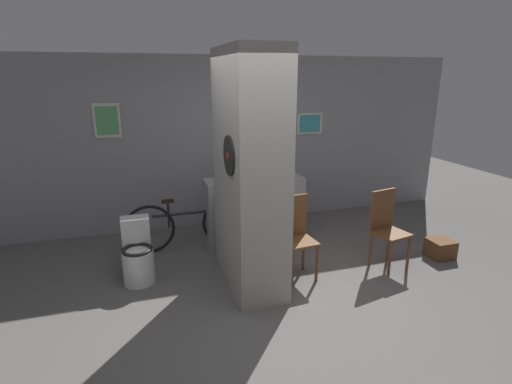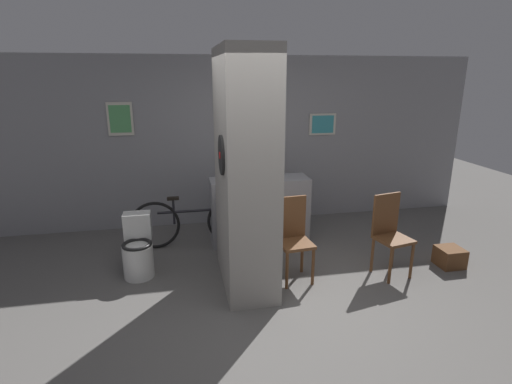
% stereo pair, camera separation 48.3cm
% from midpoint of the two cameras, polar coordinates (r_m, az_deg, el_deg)
% --- Properties ---
extents(ground_plane, '(14.00, 14.00, 0.00)m').
position_cam_midpoint_polar(ground_plane, '(4.31, 4.81, -16.24)').
color(ground_plane, '#5B5956').
extents(wall_back, '(8.00, 0.09, 2.60)m').
position_cam_midpoint_polar(wall_back, '(6.27, -1.55, 7.14)').
color(wall_back, gray).
rests_on(wall_back, ground_plane).
extents(pillar_center, '(0.57, 1.24, 2.60)m').
position_cam_midpoint_polar(pillar_center, '(4.32, 1.63, 2.78)').
color(pillar_center, gray).
rests_on(pillar_center, ground_plane).
extents(counter_shelf, '(1.38, 0.44, 0.93)m').
position_cam_midpoint_polar(counter_shelf, '(5.67, 2.95, -2.64)').
color(counter_shelf, gray).
rests_on(counter_shelf, ground_plane).
extents(toilet, '(0.36, 0.52, 0.72)m').
position_cam_midpoint_polar(toilet, '(4.93, -13.82, -8.14)').
color(toilet, silver).
rests_on(toilet, ground_plane).
extents(chair_near_pillar, '(0.40, 0.40, 0.98)m').
position_cam_midpoint_polar(chair_near_pillar, '(4.68, 8.31, -6.21)').
color(chair_near_pillar, brown).
rests_on(chair_near_pillar, ground_plane).
extents(chair_by_doorway, '(0.44, 0.44, 0.98)m').
position_cam_midpoint_polar(chair_by_doorway, '(5.08, 21.22, -5.33)').
color(chair_by_doorway, brown).
rests_on(chair_by_doorway, ground_plane).
extents(bicycle, '(1.73, 0.42, 0.73)m').
position_cam_midpoint_polar(bicycle, '(5.59, -6.44, -4.28)').
color(bicycle, black).
rests_on(bicycle, ground_plane).
extents(bottle_tall, '(0.08, 0.08, 0.25)m').
position_cam_midpoint_polar(bottle_tall, '(5.57, 3.32, 2.97)').
color(bottle_tall, '#19598C').
rests_on(bottle_tall, counter_shelf).
extents(bottle_short, '(0.08, 0.08, 0.20)m').
position_cam_midpoint_polar(bottle_short, '(5.58, 4.62, 2.75)').
color(bottle_short, '#267233').
rests_on(bottle_short, counter_shelf).
extents(floor_crate, '(0.30, 0.30, 0.24)m').
position_cam_midpoint_polar(floor_crate, '(5.73, 28.18, -8.23)').
color(floor_crate, brown).
rests_on(floor_crate, ground_plane).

